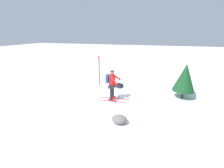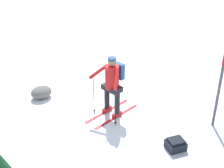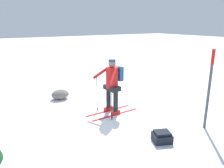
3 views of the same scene
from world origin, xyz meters
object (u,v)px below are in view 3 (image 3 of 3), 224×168
(trail_marker, at_px, (210,84))
(dropped_backpack, at_px, (162,137))
(skier, at_px, (112,83))
(rock_boulder, at_px, (60,94))

(trail_marker, bearing_deg, dropped_backpack, -3.30)
(skier, bearing_deg, rock_boulder, -65.63)
(skier, relative_size, dropped_backpack, 3.16)
(dropped_backpack, relative_size, rock_boulder, 0.84)
(skier, bearing_deg, trail_marker, 125.69)
(skier, xyz_separation_m, trail_marker, (-1.61, 2.24, 0.24))
(trail_marker, bearing_deg, skier, -54.31)
(skier, distance_m, dropped_backpack, 2.33)
(skier, xyz_separation_m, dropped_backpack, (-0.08, 2.15, -0.88))
(dropped_backpack, distance_m, rock_boulder, 4.45)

